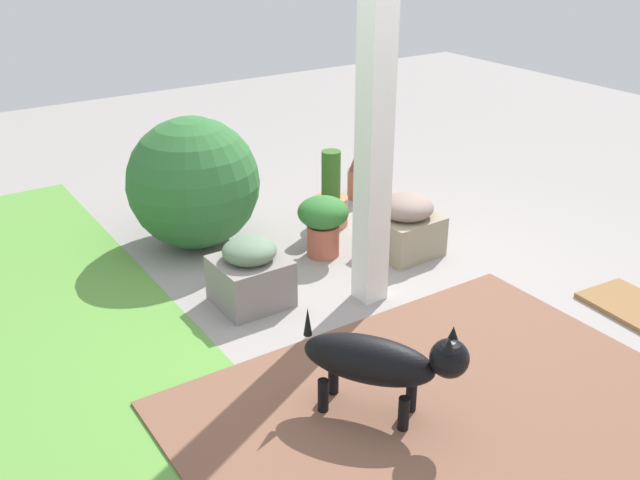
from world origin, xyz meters
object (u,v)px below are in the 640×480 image
(stone_planter_nearest, at_px, (405,226))
(stone_planter_mid, at_px, (250,274))
(terracotta_pot_tall, at_px, (331,199))
(dog, at_px, (380,361))
(terracotta_pot_broad, at_px, (323,221))
(doormat, at_px, (637,308))
(porch_pillar, at_px, (375,105))
(terracotta_pot_spiky, at_px, (363,167))
(round_shrub, at_px, (193,183))

(stone_planter_nearest, distance_m, stone_planter_mid, 1.20)
(terracotta_pot_tall, bearing_deg, dog, 151.39)
(stone_planter_mid, distance_m, terracotta_pot_broad, 0.79)
(dog, bearing_deg, terracotta_pot_broad, -25.22)
(doormat, bearing_deg, porch_pillar, 50.32)
(terracotta_pot_tall, xyz_separation_m, doormat, (-2.04, -0.79, -0.19))
(porch_pillar, distance_m, doormat, 1.97)
(terracotta_pot_spiky, distance_m, terracotta_pot_broad, 1.12)
(terracotta_pot_spiky, height_order, terracotta_pot_broad, terracotta_pot_spiky)
(round_shrub, height_order, terracotta_pot_broad, round_shrub)
(stone_planter_nearest, distance_m, doormat, 1.52)
(stone_planter_mid, distance_m, dog, 1.26)
(terracotta_pot_tall, relative_size, terracotta_pot_broad, 1.38)
(round_shrub, bearing_deg, stone_planter_nearest, -129.76)
(terracotta_pot_tall, bearing_deg, round_shrub, 75.35)
(terracotta_pot_tall, distance_m, doormat, 2.20)
(porch_pillar, relative_size, terracotta_pot_spiky, 4.36)
(round_shrub, height_order, doormat, round_shrub)
(round_shrub, distance_m, dog, 2.22)
(stone_planter_nearest, bearing_deg, stone_planter_mid, 91.14)
(terracotta_pot_spiky, relative_size, doormat, 0.92)
(porch_pillar, distance_m, terracotta_pot_spiky, 1.90)
(porch_pillar, bearing_deg, terracotta_pot_spiky, -35.28)
(doormat, bearing_deg, stone_planter_mid, 54.03)
(terracotta_pot_broad, bearing_deg, round_shrub, 44.71)
(terracotta_pot_tall, relative_size, doormat, 0.97)
(doormat, bearing_deg, stone_planter_nearest, 25.33)
(terracotta_pot_spiky, bearing_deg, terracotta_pot_broad, 129.38)
(terracotta_pot_spiky, relative_size, terracotta_pot_broad, 1.31)
(stone_planter_nearest, height_order, doormat, stone_planter_nearest)
(round_shrub, height_order, terracotta_pot_spiky, round_shrub)
(dog, bearing_deg, terracotta_pot_spiky, -35.16)
(doormat, bearing_deg, terracotta_pot_spiky, 6.21)
(round_shrub, xyz_separation_m, terracotta_pot_spiky, (0.07, -1.50, -0.19))
(stone_planter_mid, xyz_separation_m, terracotta_pot_spiky, (1.02, -1.59, 0.07))
(terracotta_pot_broad, relative_size, dog, 0.60)
(stone_planter_mid, relative_size, terracotta_pot_broad, 1.00)
(stone_planter_nearest, distance_m, dog, 1.77)
(terracotta_pot_broad, bearing_deg, terracotta_pot_spiky, -50.62)
(terracotta_pot_spiky, relative_size, dog, 0.79)
(terracotta_pot_spiky, xyz_separation_m, terracotta_pot_broad, (-0.71, 0.87, -0.01))
(round_shrub, relative_size, doormat, 1.52)
(stone_planter_mid, xyz_separation_m, terracotta_pot_broad, (0.31, -0.72, 0.06))
(porch_pillar, height_order, stone_planter_mid, porch_pillar)
(porch_pillar, distance_m, terracotta_pot_tall, 1.49)
(round_shrub, xyz_separation_m, terracotta_pot_tall, (-0.25, -0.96, -0.25))
(dog, xyz_separation_m, doormat, (-0.08, -1.86, -0.29))
(porch_pillar, xyz_separation_m, stone_planter_nearest, (0.36, -0.57, -0.98))
(doormat, bearing_deg, terracotta_pot_broad, 34.28)
(round_shrub, bearing_deg, terracotta_pot_spiky, -87.33)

